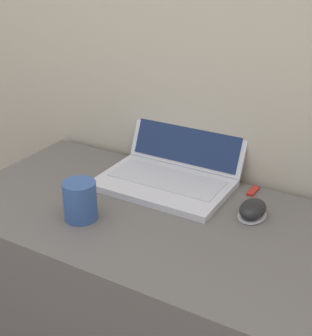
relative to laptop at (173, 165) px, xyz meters
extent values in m
cube|color=#5B5651|center=(0.09, -0.20, -0.41)|extent=(1.19, 0.58, 0.73)
cube|color=silver|center=(0.00, -0.06, -0.04)|extent=(0.38, 0.25, 0.02)
cube|color=#B7B7BC|center=(0.00, -0.04, -0.03)|extent=(0.34, 0.14, 0.00)
cube|color=silver|center=(0.00, 0.11, 0.07)|extent=(0.38, 0.10, 0.21)
cube|color=#19284C|center=(0.00, 0.10, 0.08)|extent=(0.35, 0.08, 0.19)
cylinder|color=#33518C|center=(-0.10, -0.32, 0.00)|extent=(0.09, 0.09, 0.10)
cylinder|color=black|center=(-0.10, -0.32, 0.05)|extent=(0.07, 0.07, 0.01)
ellipsoid|color=#B2B2B7|center=(0.28, -0.08, -0.05)|extent=(0.07, 0.10, 0.01)
ellipsoid|color=black|center=(0.28, -0.08, -0.03)|extent=(0.07, 0.10, 0.04)
cube|color=#B2261E|center=(0.24, 0.05, -0.05)|extent=(0.02, 0.06, 0.01)
camera|label=1|loc=(0.59, -1.13, 0.60)|focal=50.00mm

